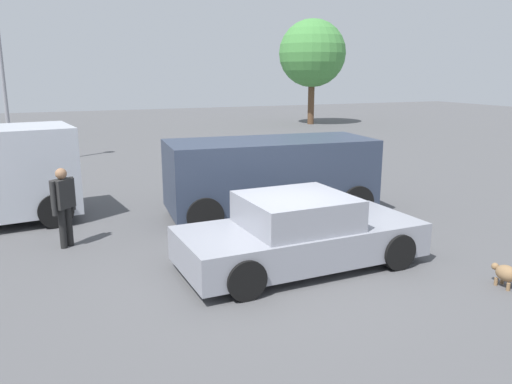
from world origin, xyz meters
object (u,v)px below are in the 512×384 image
object	(u,v)px
dog	(509,274)
pedestrian	(63,201)
suv_dark	(271,174)
sedan_foreground	(299,234)

from	to	relation	value
dog	pedestrian	bearing A→B (deg)	-128.80
pedestrian	suv_dark	bearing A→B (deg)	-126.49
sedan_foreground	pedestrian	xyz separation A→B (m)	(-3.73, 2.67, 0.34)
dog	suv_dark	size ratio (longest dim) A/B	0.13
dog	pedestrian	size ratio (longest dim) A/B	0.40
suv_dark	dog	bearing A→B (deg)	-67.44
sedan_foreground	suv_dark	distance (m)	3.29
sedan_foreground	dog	xyz separation A→B (m)	(2.59, -2.18, -0.34)
dog	suv_dark	world-z (taller)	suv_dark
suv_dark	sedan_foreground	bearing A→B (deg)	-100.96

